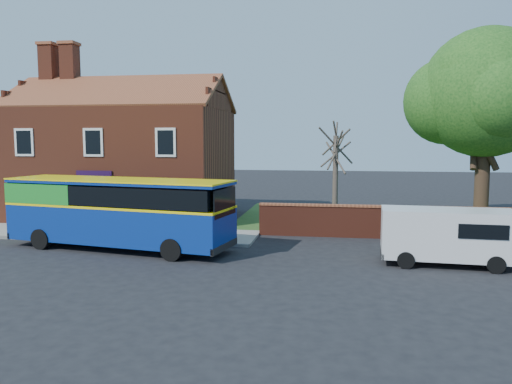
# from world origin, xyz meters

# --- Properties ---
(ground) EXTENTS (120.00, 120.00, 0.00)m
(ground) POSITION_xyz_m (0.00, 0.00, 0.00)
(ground) COLOR black
(ground) RESTS_ON ground
(pavement) EXTENTS (18.00, 3.50, 0.12)m
(pavement) POSITION_xyz_m (-7.00, 5.75, 0.06)
(pavement) COLOR gray
(pavement) RESTS_ON ground
(kerb) EXTENTS (18.00, 0.15, 0.14)m
(kerb) POSITION_xyz_m (-7.00, 4.00, 0.07)
(kerb) COLOR slate
(kerb) RESTS_ON ground
(grass_strip) EXTENTS (26.00, 12.00, 0.04)m
(grass_strip) POSITION_xyz_m (13.00, 13.00, 0.02)
(grass_strip) COLOR #426B28
(grass_strip) RESTS_ON ground
(shop_building) EXTENTS (12.30, 8.13, 10.50)m
(shop_building) POSITION_xyz_m (-7.02, 11.50, 3.41)
(shop_building) COLOR brown
(shop_building) RESTS_ON ground
(boundary_wall) EXTENTS (22.00, 0.38, 1.60)m
(boundary_wall) POSITION_xyz_m (13.00, 7.00, 0.81)
(boundary_wall) COLOR maroon
(boundary_wall) RESTS_ON ground
(bus) EXTENTS (10.32, 4.30, 3.06)m
(bus) POSITION_xyz_m (-3.85, 2.84, 1.74)
(bus) COLOR navy
(bus) RESTS_ON ground
(van_near) EXTENTS (4.94, 2.26, 2.12)m
(van_near) POSITION_xyz_m (9.93, 2.10, 1.19)
(van_near) COLOR silver
(van_near) RESTS_ON ground
(large_tree) EXTENTS (8.82, 6.98, 10.76)m
(large_tree) POSITION_xyz_m (13.78, 11.78, 7.04)
(large_tree) COLOR black
(large_tree) RESTS_ON ground
(bare_tree) EXTENTS (2.03, 2.42, 5.41)m
(bare_tree) POSITION_xyz_m (5.71, 9.22, 2.78)
(bare_tree) COLOR #4C4238
(bare_tree) RESTS_ON ground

